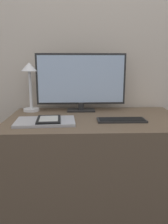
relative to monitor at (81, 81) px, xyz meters
The scene contains 7 objects.
wall_back 0.34m from the monitor, 61.76° to the left, with size 3.60×0.05×2.40m.
desk 0.61m from the monitor, 67.47° to the right, with size 1.12×0.65×0.70m.
monitor is the anchor object (origin of this frame).
keyboard 0.43m from the monitor, 51.82° to the right, with size 0.29×0.11×0.01m.
laptop 0.44m from the monitor, 123.80° to the right, with size 0.35×0.23×0.02m.
ereader 0.42m from the monitor, 121.26° to the right, with size 0.15×0.20×0.01m.
desk_lamp 0.36m from the monitor, behind, with size 0.12×0.12×0.34m.
Camera 1 is at (-0.12, -1.14, 1.04)m, focal length 35.00 mm.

